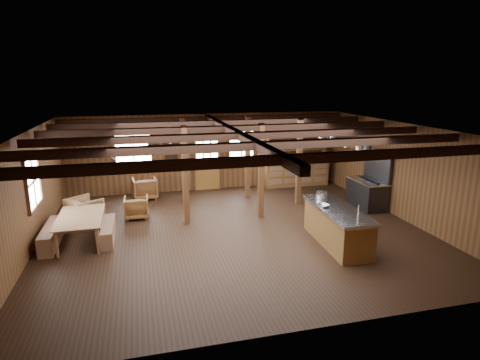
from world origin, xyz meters
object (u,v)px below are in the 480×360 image
at_px(kitchen_island, 337,226).
at_px(commercial_range, 369,188).
at_px(armchair_b, 145,188).
at_px(dining_table, 83,229).
at_px(armchair_c, 85,210).
at_px(armchair_a, 136,207).

xyz_separation_m(kitchen_island, commercial_range, (2.40, 2.49, 0.13)).
bearing_deg(armchair_b, dining_table, 59.22).
relative_size(kitchen_island, armchair_c, 3.03).
distance_m(kitchen_island, dining_table, 6.38).
distance_m(dining_table, armchair_a, 2.01).
distance_m(dining_table, armchair_b, 3.82).
xyz_separation_m(dining_table, armchair_c, (-0.11, 1.43, 0.04)).
height_order(dining_table, armchair_c, armchair_c).
relative_size(commercial_range, armchair_a, 2.63).
height_order(commercial_range, dining_table, commercial_range).
bearing_deg(armchair_a, armchair_c, 5.37).
relative_size(dining_table, armchair_b, 2.42).
xyz_separation_m(armchair_a, armchair_b, (0.30, 1.95, 0.04)).
bearing_deg(dining_table, armchair_c, 3.82).
bearing_deg(armchair_b, armchair_c, 44.01).
relative_size(dining_table, armchair_c, 2.32).
bearing_deg(commercial_range, kitchen_island, -133.98).
bearing_deg(kitchen_island, dining_table, 167.08).
relative_size(kitchen_island, armchair_b, 3.17).
distance_m(kitchen_island, armchair_b, 6.89).
bearing_deg(kitchen_island, armchair_c, 156.03).
bearing_deg(commercial_range, dining_table, -174.82).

